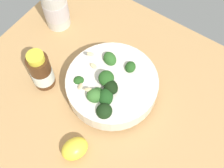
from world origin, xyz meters
The scene contains 5 objects.
ground_plane centered at (0.00, 0.00, -1.94)cm, with size 71.32×71.32×3.87cm, color tan.
bowl_of_broccoli centered at (5.60, -0.75, 3.89)cm, with size 22.53×22.53×9.94cm.
lemon_wedge centered at (-11.67, -2.73, 2.05)cm, with size 6.33×4.91×4.09cm, color yellow.
bottle_tall centered at (-1.72, 15.21, 5.20)cm, with size 5.53×5.53×12.18cm.
bottle_short centered at (15.73, 25.09, 6.54)cm, with size 6.98×6.98×14.24cm.
Camera 1 is at (-22.23, -20.26, 66.17)cm, focal length 46.48 mm.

